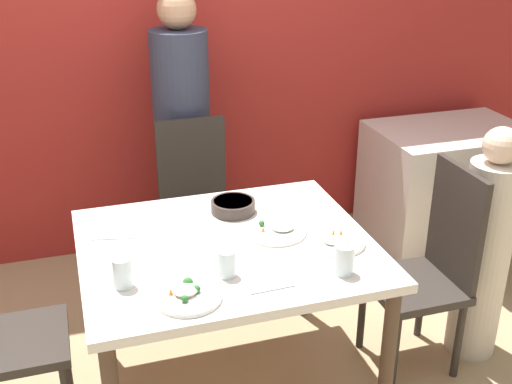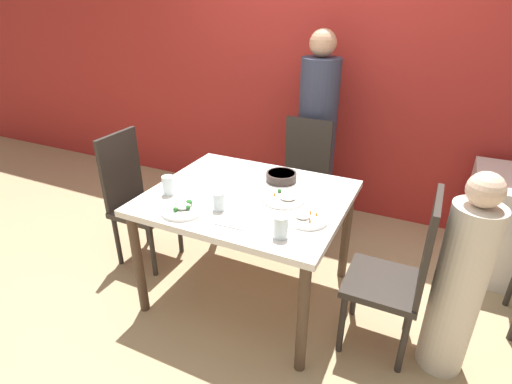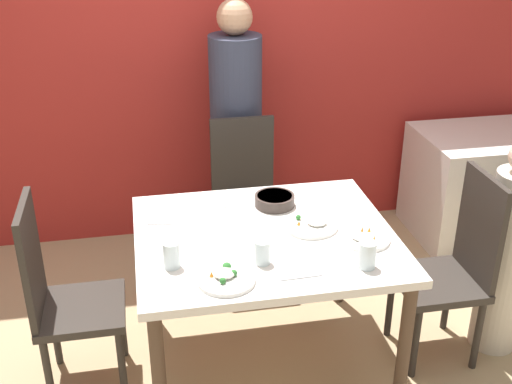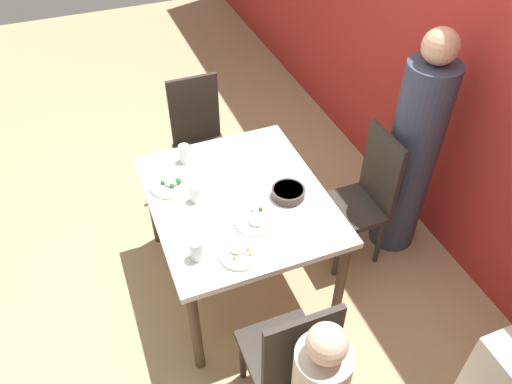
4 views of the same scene
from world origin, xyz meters
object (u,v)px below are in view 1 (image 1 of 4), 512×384
object	(u,v)px
person_child	(484,253)
glass_water_tall	(122,273)
person_adult	(183,146)
chair_child_spot	(430,266)
bowl_curry	(233,206)
plate_rice_adult	(188,295)
chair_adult_spot	(197,207)

from	to	relation	value
person_child	glass_water_tall	size ratio (longest dim) A/B	9.83
person_adult	glass_water_tall	size ratio (longest dim) A/B	13.85
chair_child_spot	person_adult	xyz separation A→B (m)	(-0.89, 1.26, 0.24)
person_adult	chair_child_spot	bearing A→B (deg)	-54.73
person_child	glass_water_tall	xyz separation A→B (m)	(-1.67, -0.13, 0.27)
glass_water_tall	bowl_curry	bearing A→B (deg)	41.16
person_adult	bowl_curry	bearing A→B (deg)	-86.97
person_child	plate_rice_adult	size ratio (longest dim) A/B	4.81
bowl_curry	plate_rice_adult	xyz separation A→B (m)	(-0.34, -0.63, -0.02)
chair_child_spot	plate_rice_adult	xyz separation A→B (m)	(-1.18, -0.28, 0.25)
person_child	chair_child_spot	bearing A→B (deg)	180.00
chair_adult_spot	plate_rice_adult	size ratio (longest dim) A/B	4.11
plate_rice_adult	glass_water_tall	xyz separation A→B (m)	(-0.21, 0.15, 0.04)
person_adult	bowl_curry	world-z (taller)	person_adult
chair_adult_spot	person_adult	xyz separation A→B (m)	(0.00, 0.32, 0.24)
person_child	plate_rice_adult	xyz separation A→B (m)	(-1.47, -0.28, 0.23)
chair_adult_spot	person_child	world-z (taller)	person_child
plate_rice_adult	chair_child_spot	bearing A→B (deg)	13.24
chair_child_spot	plate_rice_adult	size ratio (longest dim) A/B	4.11
person_child	bowl_curry	xyz separation A→B (m)	(-1.12, 0.35, 0.24)
chair_adult_spot	person_child	size ratio (longest dim) A/B	0.85
chair_adult_spot	plate_rice_adult	xyz separation A→B (m)	(-0.30, -1.21, 0.25)
bowl_curry	plate_rice_adult	size ratio (longest dim) A/B	0.83
chair_adult_spot	bowl_curry	distance (m)	0.64
person_adult	plate_rice_adult	distance (m)	1.56
plate_rice_adult	glass_water_tall	world-z (taller)	glass_water_tall
person_adult	chair_adult_spot	bearing A→B (deg)	-90.00
glass_water_tall	person_adult	bearing A→B (deg)	69.98
person_child	bowl_curry	world-z (taller)	person_child
person_adult	person_child	size ratio (longest dim) A/B	1.41
glass_water_tall	chair_child_spot	bearing A→B (deg)	5.27
person_child	chair_adult_spot	bearing A→B (deg)	141.43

